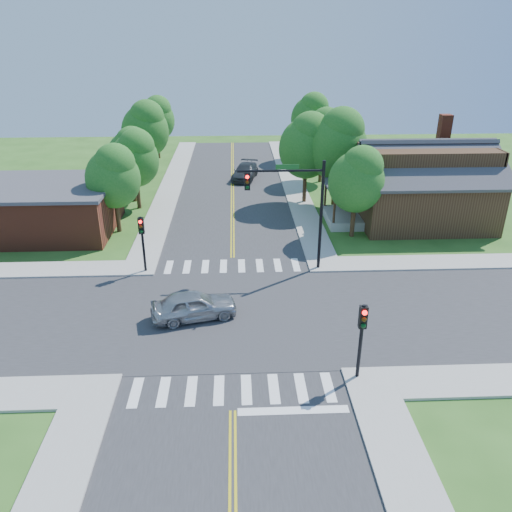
{
  "coord_description": "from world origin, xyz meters",
  "views": [
    {
      "loc": [
        0.27,
        -23.52,
        14.42
      ],
      "look_at": [
        1.42,
        3.02,
        2.2
      ],
      "focal_mm": 35.0,
      "sensor_mm": 36.0,
      "label": 1
    }
  ],
  "objects_px": {
    "signal_pole_se": "(362,329)",
    "house_ne": "(422,181)",
    "signal_mast_ne": "(295,199)",
    "signal_pole_nw": "(142,234)",
    "car_silver": "(194,306)",
    "car_dgrey": "(245,172)"
  },
  "relations": [
    {
      "from": "signal_pole_nw",
      "to": "car_silver",
      "type": "xyz_separation_m",
      "value": [
        3.53,
        -5.74,
        -1.88
      ]
    },
    {
      "from": "car_silver",
      "to": "signal_pole_nw",
      "type": "bearing_deg",
      "value": 17.85
    },
    {
      "from": "signal_mast_ne",
      "to": "car_dgrey",
      "type": "height_order",
      "value": "signal_mast_ne"
    },
    {
      "from": "signal_pole_se",
      "to": "car_dgrey",
      "type": "height_order",
      "value": "signal_pole_se"
    },
    {
      "from": "signal_mast_ne",
      "to": "house_ne",
      "type": "distance_m",
      "value": 14.23
    },
    {
      "from": "signal_pole_se",
      "to": "house_ne",
      "type": "bearing_deg",
      "value": 64.42
    },
    {
      "from": "car_dgrey",
      "to": "signal_pole_nw",
      "type": "bearing_deg",
      "value": -94.91
    },
    {
      "from": "house_ne",
      "to": "car_silver",
      "type": "bearing_deg",
      "value": -140.03
    },
    {
      "from": "car_silver",
      "to": "signal_mast_ne",
      "type": "bearing_deg",
      "value": -59.88
    },
    {
      "from": "signal_pole_se",
      "to": "house_ne",
      "type": "height_order",
      "value": "house_ne"
    },
    {
      "from": "signal_mast_ne",
      "to": "signal_pole_nw",
      "type": "height_order",
      "value": "signal_mast_ne"
    },
    {
      "from": "signal_pole_se",
      "to": "signal_pole_nw",
      "type": "relative_size",
      "value": 1.0
    },
    {
      "from": "signal_mast_ne",
      "to": "house_ne",
      "type": "xyz_separation_m",
      "value": [
        11.19,
        8.65,
        -1.52
      ]
    },
    {
      "from": "signal_mast_ne",
      "to": "car_silver",
      "type": "bearing_deg",
      "value": -136.12
    },
    {
      "from": "signal_pole_se",
      "to": "car_silver",
      "type": "distance_m",
      "value": 9.6
    },
    {
      "from": "signal_pole_nw",
      "to": "car_silver",
      "type": "relative_size",
      "value": 0.78
    },
    {
      "from": "signal_mast_ne",
      "to": "car_silver",
      "type": "xyz_separation_m",
      "value": [
        -5.98,
        -5.75,
        -4.07
      ]
    },
    {
      "from": "house_ne",
      "to": "car_dgrey",
      "type": "distance_m",
      "value": 19.01
    },
    {
      "from": "signal_pole_se",
      "to": "car_silver",
      "type": "xyz_separation_m",
      "value": [
        -7.67,
        5.46,
        -1.88
      ]
    },
    {
      "from": "signal_mast_ne",
      "to": "car_dgrey",
      "type": "bearing_deg",
      "value": 96.88
    },
    {
      "from": "signal_pole_se",
      "to": "signal_mast_ne",
      "type": "bearing_deg",
      "value": 98.56
    },
    {
      "from": "car_silver",
      "to": "car_dgrey",
      "type": "relative_size",
      "value": 0.88
    }
  ]
}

